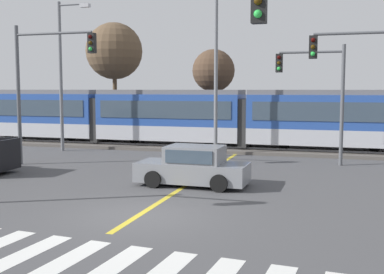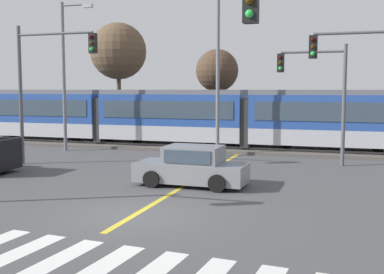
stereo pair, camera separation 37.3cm
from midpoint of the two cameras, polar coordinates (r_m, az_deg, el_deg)
ground_plane at (r=14.23m, az=-7.09°, el=-9.19°), size 200.00×200.00×0.00m
track_bed at (r=28.94m, az=5.61°, el=-1.39°), size 120.00×4.00×0.18m
rail_near at (r=28.22m, az=5.32°, el=-1.28°), size 120.00×0.08×0.10m
rail_far at (r=29.63m, az=5.88°, el=-0.96°), size 120.00×0.08×0.10m
light_rail_tram at (r=29.99m, az=-2.93°, el=2.63°), size 28.00×2.64×3.43m
crosswalk_stripe_4 at (r=11.61m, az=-20.15°, el=-12.94°), size 0.77×2.83×0.01m
crosswalk_stripe_5 at (r=10.95m, az=-15.69°, el=-13.96°), size 0.77×2.83×0.01m
crosswalk_stripe_6 at (r=10.36m, az=-10.64°, el=-15.00°), size 0.77×2.83×0.01m
lane_centre_line at (r=19.59m, az=-0.07°, el=-5.02°), size 0.20×15.52×0.01m
sedan_crossing at (r=18.22m, az=-0.49°, el=-3.61°), size 4.22×1.95×1.52m
traffic_light_mid_left at (r=23.91m, az=-17.75°, el=7.25°), size 4.25×0.38×6.65m
traffic_light_far_right at (r=23.89m, az=14.37°, el=5.93°), size 3.25×0.38×5.75m
traffic_light_mid_right at (r=19.81m, az=21.06°, el=6.73°), size 4.25×0.38×6.17m
traffic_light_near_right at (r=10.48m, az=19.49°, el=8.74°), size 3.75×0.38×6.54m
street_lamp_west at (r=29.35m, az=-15.37°, el=7.94°), size 2.08×0.28×8.67m
street_lamp_centre at (r=26.09m, az=2.79°, el=8.67°), size 1.95×0.28×8.91m
bare_tree_far_west at (r=37.05m, az=-9.49°, el=9.98°), size 4.24×4.24×8.61m
bare_tree_west at (r=34.17m, az=2.25°, el=7.80°), size 2.99×2.99×6.45m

